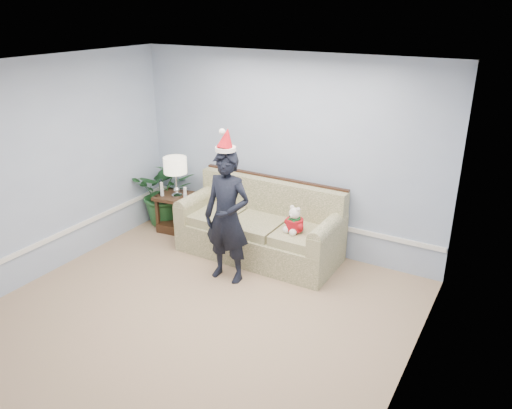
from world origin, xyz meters
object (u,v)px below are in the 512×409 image
object	(u,v)px
side_table	(178,217)
man	(227,217)
teddy_bear	(294,223)
sofa	(261,230)
houseplant	(166,191)
table_lamp	(175,167)

from	to	relation	value
side_table	man	bearing A→B (deg)	-29.71
man	teddy_bear	world-z (taller)	man
sofa	houseplant	xyz separation A→B (m)	(-1.81, 0.19, 0.16)
houseplant	man	distance (m)	2.04
side_table	houseplant	world-z (taller)	houseplant
man	houseplant	bearing A→B (deg)	149.61
table_lamp	houseplant	size ratio (longest dim) A/B	0.58
side_table	man	world-z (taller)	man
side_table	teddy_bear	bearing A→B (deg)	-6.26
table_lamp	teddy_bear	world-z (taller)	table_lamp
table_lamp	teddy_bear	size ratio (longest dim) A/B	1.69
sofa	table_lamp	size ratio (longest dim) A/B	3.61
man	teddy_bear	size ratio (longest dim) A/B	4.68
table_lamp	man	xyz separation A→B (m)	(1.40, -0.78, -0.20)
houseplant	man	world-z (taller)	man
side_table	teddy_bear	xyz separation A→B (m)	(2.07, -0.23, 0.45)
side_table	houseplant	distance (m)	0.47
man	table_lamp	bearing A→B (deg)	149.29
table_lamp	sofa	bearing A→B (deg)	0.26
sofa	teddy_bear	bearing A→B (deg)	-17.32
table_lamp	houseplant	distance (m)	0.66
houseplant	teddy_bear	size ratio (longest dim) A/B	2.94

